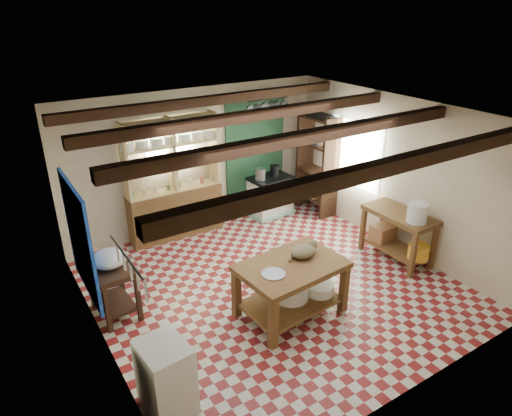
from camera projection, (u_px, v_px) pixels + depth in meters
floor at (273, 286)px, 6.95m from camera, size 5.00×5.00×0.02m
ceiling at (276, 116)px, 5.86m from camera, size 5.00×5.00×0.02m
wall_back at (197, 160)px, 8.32m from camera, size 5.00×0.04×2.60m
wall_front at (418, 298)px, 4.49m from camera, size 5.00×0.04×2.60m
wall_left at (93, 257)px, 5.18m from camera, size 0.04×5.00×2.60m
wall_right at (397, 175)px, 7.62m from camera, size 0.04×5.00×2.60m
ceiling_beams at (276, 126)px, 5.91m from camera, size 5.00×3.80×0.15m
blue_wall_patch at (80, 240)px, 5.97m from camera, size 0.04×1.40×1.60m
green_wall_patch at (255, 152)px, 8.93m from camera, size 1.30×0.04×2.30m
window_back at (170, 143)px, 7.89m from camera, size 0.90×0.02×0.80m
window_right at (355, 154)px, 8.34m from camera, size 0.02×1.30×1.20m
utensil_rail at (127, 268)px, 4.09m from camera, size 0.06×0.90×0.28m
pot_rack at (268, 108)px, 8.22m from camera, size 0.86×0.12×0.36m
shelving_unit at (173, 179)px, 7.99m from camera, size 1.70×0.34×2.20m
tall_rack at (317, 164)px, 9.02m from camera, size 0.40×0.86×2.00m
work_table at (291, 289)px, 6.19m from camera, size 1.46×1.03×0.79m
stove at (270, 196)px, 9.11m from camera, size 0.85×0.61×0.80m
prep_table at (114, 290)px, 6.18m from camera, size 0.56×0.78×0.77m
white_cabinet at (166, 377)px, 4.71m from camera, size 0.50×0.59×0.83m
right_counter at (397, 236)px, 7.50m from camera, size 0.59×1.18×0.85m
cat at (303, 251)px, 6.16m from camera, size 0.43×0.37×0.17m
steel_tray at (273, 274)px, 5.79m from camera, size 0.33×0.33×0.02m
basin_large at (291, 292)px, 6.29m from camera, size 0.54×0.54×0.17m
basin_small at (319, 288)px, 6.40m from camera, size 0.45×0.45×0.15m
kettle_left at (260, 174)px, 8.76m from camera, size 0.21×0.21×0.23m
kettle_right at (274, 171)px, 8.95m from camera, size 0.19×0.19×0.22m
enamel_bowl at (109, 258)px, 5.97m from camera, size 0.49×0.49×0.23m
white_bucket at (417, 213)px, 6.97m from camera, size 0.31×0.31×0.31m
wicker_basket at (383, 232)px, 7.76m from camera, size 0.38×0.30×0.27m
yellow_tub at (418, 252)px, 7.19m from camera, size 0.33×0.33×0.24m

